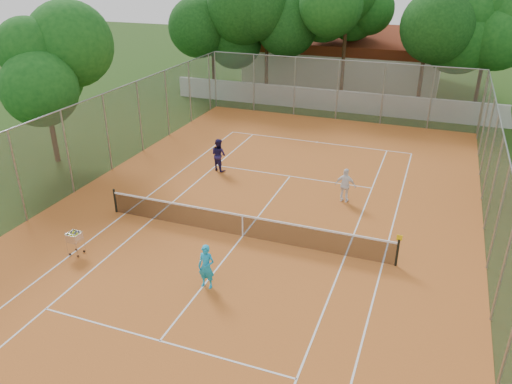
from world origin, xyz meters
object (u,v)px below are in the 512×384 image
(player_far_right, at_px, (345,185))
(ball_hopper, at_px, (75,243))
(tennis_net, at_px, (243,225))
(clubhouse, at_px, (344,55))
(player_far_left, at_px, (219,155))
(player_near, at_px, (206,267))

(player_far_right, relative_size, ball_hopper, 1.61)
(ball_hopper, bearing_deg, tennis_net, 52.84)
(clubhouse, relative_size, player_far_right, 10.30)
(player_far_right, height_order, ball_hopper, player_far_right)
(tennis_net, relative_size, clubhouse, 0.72)
(player_far_left, bearing_deg, tennis_net, 144.49)
(tennis_net, height_order, clubhouse, clubhouse)
(player_near, height_order, player_far_right, player_far_right)
(player_near, relative_size, player_far_left, 0.93)
(player_near, height_order, player_far_left, player_far_left)
(clubhouse, bearing_deg, player_near, -86.24)
(player_far_left, distance_m, player_far_right, 6.98)
(tennis_net, bearing_deg, player_near, -87.79)
(clubhouse, distance_m, ball_hopper, 32.62)
(clubhouse, distance_m, player_far_right, 25.05)
(player_far_left, height_order, ball_hopper, player_far_left)
(player_far_left, distance_m, ball_hopper, 9.43)
(tennis_net, distance_m, clubhouse, 29.12)
(tennis_net, xyz_separation_m, clubhouse, (-2.00, 29.00, 1.69))
(clubhouse, height_order, player_far_right, clubhouse)
(player_near, distance_m, ball_hopper, 5.44)
(tennis_net, height_order, player_far_right, player_far_right)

